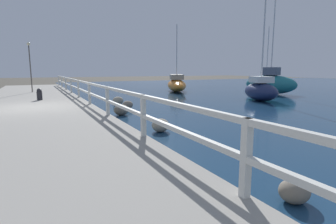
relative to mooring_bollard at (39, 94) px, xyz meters
name	(u,v)px	position (x,y,z in m)	size (l,w,h in m)	color
ground_plane	(33,114)	(-0.32, -2.70, -0.60)	(120.00, 120.00, 0.00)	#4C473D
dock_walkway	(33,111)	(-0.32, -2.70, -0.44)	(4.77, 36.00, 0.30)	#9E998E
railing	(89,89)	(1.96, -2.70, 0.36)	(0.10, 32.50, 0.95)	silver
boulder_downstream	(128,105)	(3.64, -2.93, -0.41)	(0.51, 0.46, 0.38)	slate
boulder_far_strip	(121,110)	(2.85, -4.52, -0.38)	(0.59, 0.53, 0.44)	#666056
boulder_water_edge	(161,125)	(3.03, -7.82, -0.40)	(0.53, 0.47, 0.39)	gray
boulder_near_dock	(294,191)	(2.89, -12.41, -0.43)	(0.44, 0.39, 0.33)	slate
boulder_mid_strip	(118,101)	(3.67, -1.26, -0.38)	(0.57, 0.51, 0.42)	gray
mooring_bollard	(39,94)	(0.00, 0.00, 0.00)	(0.26, 0.26, 0.59)	black
dock_lamp	(30,60)	(-0.35, 5.45, 1.87)	(0.21, 0.21, 3.31)	#514C47
sailboat_teal	(270,83)	(15.78, -0.35, 0.22)	(2.41, 4.12, 8.05)	#1E707A
sailboat_green	(266,80)	(23.55, 7.24, 0.09)	(1.94, 4.51, 6.57)	#236B42
sailboat_navy	(261,90)	(11.72, -3.30, 0.03)	(2.39, 3.33, 6.39)	#192347
sailboat_orange	(177,84)	(10.68, 5.14, 0.00)	(3.55, 5.53, 5.54)	orange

